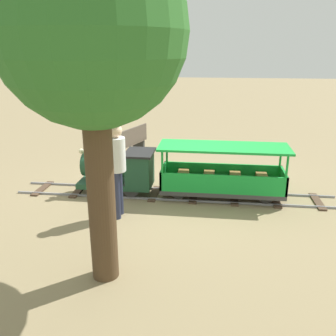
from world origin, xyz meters
The scene contains 7 objects.
ground_plane centered at (0.00, 0.00, 0.00)m, with size 60.00×60.00×0.00m, color #8C7A56.
track centered at (0.00, 0.02, 0.02)m, with size 0.75×6.05×0.04m.
locomotive centered at (0.00, 1.05, 0.48)m, with size 0.71×1.45×1.07m.
passenger_car centered at (0.00, -0.88, 0.42)m, with size 0.81×2.35×0.97m.
conductor_person centered at (-1.00, 0.84, 0.96)m, with size 0.30×0.30×1.62m.
park_bench centered at (2.25, 1.41, 0.42)m, with size 1.36×0.80×0.82m.
oak_tree_near centered at (-2.65, 0.57, 2.79)m, with size 1.98×1.98×3.84m.
Camera 1 is at (-6.39, -0.67, 2.68)m, focal length 38.71 mm.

